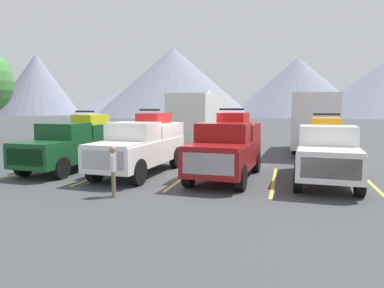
% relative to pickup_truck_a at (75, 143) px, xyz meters
% --- Properties ---
extents(ground_plane, '(240.00, 240.00, 0.00)m').
position_rel_pickup_truck_a_xyz_m(ground_plane, '(5.27, 0.29, -1.17)').
color(ground_plane, '#3F4244').
extents(pickup_truck_a, '(2.33, 5.75, 2.59)m').
position_rel_pickup_truck_a_xyz_m(pickup_truck_a, '(0.00, 0.00, 0.00)').
color(pickup_truck_a, '#144723').
rests_on(pickup_truck_a, ground).
extents(pickup_truck_b, '(2.30, 5.70, 2.67)m').
position_rel_pickup_truck_a_xyz_m(pickup_truck_b, '(3.33, -0.31, 0.05)').
color(pickup_truck_b, white).
rests_on(pickup_truck_b, ground).
extents(pickup_truck_c, '(2.36, 5.33, 2.71)m').
position_rel_pickup_truck_a_xyz_m(pickup_truck_c, '(6.91, -0.35, 0.06)').
color(pickup_truck_c, maroon).
rests_on(pickup_truck_c, ground).
extents(pickup_truck_d, '(2.39, 5.75, 2.52)m').
position_rel_pickup_truck_a_xyz_m(pickup_truck_d, '(10.59, -0.02, 0.01)').
color(pickup_truck_d, white).
rests_on(pickup_truck_d, ground).
extents(lot_stripe_a, '(0.12, 5.50, 0.01)m').
position_rel_pickup_truck_a_xyz_m(lot_stripe_a, '(-1.60, -0.52, -1.17)').
color(lot_stripe_a, gold).
rests_on(lot_stripe_a, ground).
extents(lot_stripe_b, '(0.12, 5.50, 0.01)m').
position_rel_pickup_truck_a_xyz_m(lot_stripe_b, '(1.84, -0.52, -1.17)').
color(lot_stripe_b, gold).
rests_on(lot_stripe_b, ground).
extents(lot_stripe_c, '(0.12, 5.50, 0.01)m').
position_rel_pickup_truck_a_xyz_m(lot_stripe_c, '(5.27, -0.52, -1.17)').
color(lot_stripe_c, gold).
rests_on(lot_stripe_c, ground).
extents(lot_stripe_d, '(0.12, 5.50, 0.01)m').
position_rel_pickup_truck_a_xyz_m(lot_stripe_d, '(8.71, -0.52, -1.17)').
color(lot_stripe_d, gold).
rests_on(lot_stripe_d, ground).
extents(lot_stripe_e, '(0.12, 5.50, 0.01)m').
position_rel_pickup_truck_a_xyz_m(lot_stripe_e, '(12.15, -0.52, -1.17)').
color(lot_stripe_e, gold).
rests_on(lot_stripe_e, ground).
extents(camper_trailer_a, '(2.86, 7.97, 3.84)m').
position_rel_pickup_truck_a_xyz_m(camper_trailer_a, '(3.60, 9.25, 0.85)').
color(camper_trailer_a, white).
rests_on(camper_trailer_a, ground).
extents(camper_trailer_b, '(2.74, 8.32, 3.77)m').
position_rel_pickup_truck_a_xyz_m(camper_trailer_b, '(10.72, 8.10, 0.82)').
color(camper_trailer_b, silver).
rests_on(camper_trailer_b, ground).
extents(person_b, '(0.26, 0.33, 1.59)m').
position_rel_pickup_truck_a_xyz_m(person_b, '(3.99, -4.22, -0.25)').
color(person_b, '#726047').
rests_on(person_b, ground).
extents(mountain_ridge, '(160.56, 45.95, 17.67)m').
position_rel_pickup_truck_a_xyz_m(mountain_ridge, '(3.55, 79.40, 6.11)').
color(mountain_ridge, gray).
rests_on(mountain_ridge, ground).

